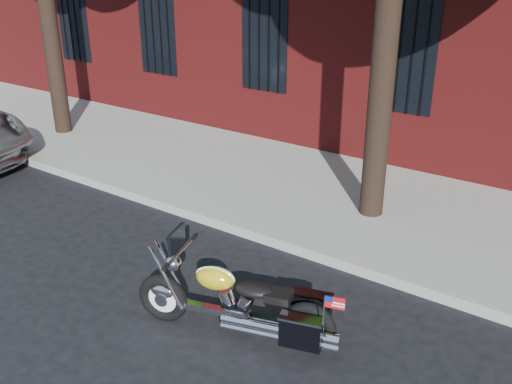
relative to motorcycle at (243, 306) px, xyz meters
The scene contains 4 objects.
ground 0.94m from the motorcycle, 135.70° to the left, with size 120.00×120.00×0.00m, color black.
curb 2.09m from the motorcycle, 107.08° to the left, with size 40.00×0.16×0.15m, color gray.
sidewalk 3.91m from the motorcycle, 98.94° to the left, with size 40.00×3.60×0.15m, color gray.
motorcycle is the anchor object (origin of this frame).
Camera 1 is at (3.67, -4.70, 3.94)m, focal length 40.00 mm.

